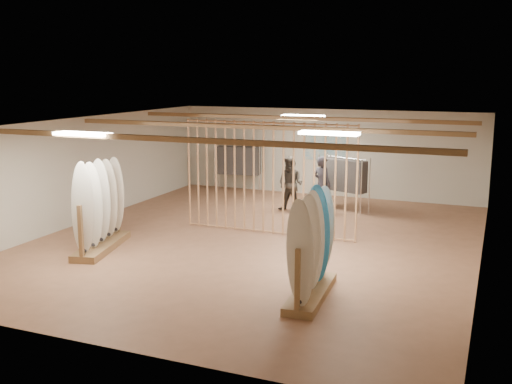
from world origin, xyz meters
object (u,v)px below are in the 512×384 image
at_px(rack_right, 311,262).
at_px(shopper_a, 322,181).
at_px(shopper_b, 291,181).
at_px(clothing_rack_b, 344,175).
at_px(rack_left, 100,219).
at_px(clothing_rack_a, 239,160).

height_order(rack_right, shopper_a, rack_right).
bearing_deg(shopper_b, clothing_rack_b, 36.92).
xyz_separation_m(rack_left, rack_right, (5.27, -1.04, -0.05)).
relative_size(rack_right, shopper_a, 1.12).
bearing_deg(clothing_rack_b, rack_left, -103.11).
height_order(clothing_rack_b, shopper_a, shopper_a).
xyz_separation_m(rack_left, clothing_rack_a, (0.15, 7.32, 0.36)).
distance_m(clothing_rack_a, shopper_a, 3.96).
bearing_deg(rack_right, rack_left, 164.86).
bearing_deg(clothing_rack_a, rack_left, -99.42).
bearing_deg(shopper_b, rack_right, -57.97).
height_order(clothing_rack_a, shopper_b, shopper_b).
height_order(rack_left, shopper_a, rack_left).
distance_m(shopper_a, shopper_b, 0.91).
distance_m(rack_right, clothing_rack_a, 9.81).
bearing_deg(rack_left, clothing_rack_b, 41.25).
xyz_separation_m(rack_left, shopper_b, (2.72, 5.22, 0.20)).
bearing_deg(shopper_a, shopper_b, 36.52).
bearing_deg(clothing_rack_a, clothing_rack_b, -27.79).
bearing_deg(rack_left, clothing_rack_a, 74.66).
height_order(rack_left, shopper_b, rack_left).
bearing_deg(rack_left, rack_right, -25.32).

